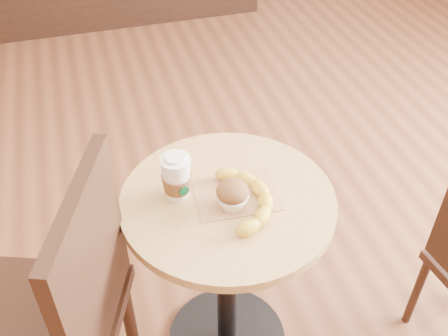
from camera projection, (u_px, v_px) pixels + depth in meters
name	position (u px, v px, depth m)	size (l,w,h in m)	color
cafe_table	(228.00, 253.00, 1.68)	(0.63, 0.63, 0.75)	black
chair_left	(57.00, 319.00, 1.41)	(0.59, 0.59, 1.04)	black
kraft_bag	(236.00, 195.00, 1.53)	(0.24, 0.18, 0.00)	#AB7C52
coffee_cup	(177.00, 179.00, 1.48)	(0.09, 0.09, 0.15)	white
muffin	(232.00, 195.00, 1.46)	(0.09, 0.09, 0.08)	white
banana	(250.00, 197.00, 1.49)	(0.16, 0.30, 0.04)	gold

